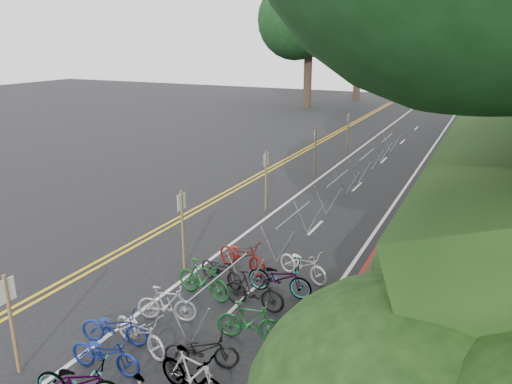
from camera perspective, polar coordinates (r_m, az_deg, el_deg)
ground at (r=12.82m, az=-23.54°, el=-16.27°), size 120.00×120.00×0.00m
road_markings at (r=19.74m, az=0.11°, el=-2.88°), size 7.47×80.00×0.01m
red_curb at (r=20.01m, az=15.77°, el=-3.12°), size 0.25×28.00×0.10m
bike_racks_rest at (r=21.26m, az=9.29°, el=0.78°), size 1.14×23.00×1.17m
signpost_near at (r=11.65m, az=-26.24°, el=-12.75°), size 0.08×0.40×2.26m
signposts_rest at (r=22.77m, az=4.30°, el=3.55°), size 0.08×18.40×2.50m
bike_front at (r=12.28m, az=-15.85°, el=-14.60°), size 0.97×1.73×0.86m
bike_valet at (r=11.70m, az=-8.25°, el=-15.50°), size 3.41×10.88×1.07m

